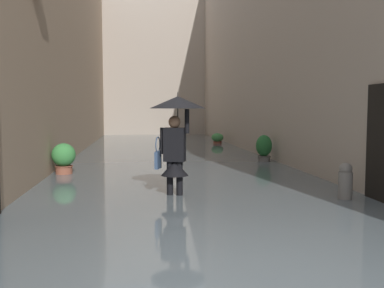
{
  "coord_description": "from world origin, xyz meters",
  "views": [
    {
      "loc": [
        0.99,
        3.5,
        1.76
      ],
      "look_at": [
        0.14,
        -3.39,
        1.2
      ],
      "focal_mm": 40.27,
      "sensor_mm": 36.0,
      "label": 1
    }
  ],
  "objects": [
    {
      "name": "potted_plant_far_left",
      "position": [
        -2.77,
        -9.12,
        0.54
      ],
      "size": [
        0.49,
        0.49,
        0.99
      ],
      "color": "#66605B",
      "rests_on": "ground_plane"
    },
    {
      "name": "potted_plant_near_right",
      "position": [
        2.82,
        -7.22,
        0.54
      ],
      "size": [
        0.57,
        0.57,
        0.94
      ],
      "color": "brown",
      "rests_on": "ground_plane"
    },
    {
      "name": "ground_plane",
      "position": [
        0.0,
        -11.65,
        0.0
      ],
      "size": [
        60.0,
        60.0,
        0.0
      ],
      "primitive_type": "plane",
      "color": "gray"
    },
    {
      "name": "building_facade_far",
      "position": [
        0.0,
        -24.2,
        4.91
      ],
      "size": [
        9.85,
        1.8,
        9.81
      ],
      "primitive_type": "cube",
      "color": "#A89989",
      "rests_on": "ground_plane"
    },
    {
      "name": "potted_plant_mid_left",
      "position": [
        -2.59,
        -15.97,
        0.38
      ],
      "size": [
        0.55,
        0.55,
        0.67
      ],
      "color": "brown",
      "rests_on": "ground_plane"
    },
    {
      "name": "building_facade_left",
      "position": [
        -4.03,
        -11.64,
        5.1
      ],
      "size": [
        2.04,
        27.3,
        10.2
      ],
      "color": "#A89989",
      "rests_on": "ground_plane"
    },
    {
      "name": "building_facade_right",
      "position": [
        4.03,
        -11.64,
        4.39
      ],
      "size": [
        2.04,
        27.3,
        8.78
      ],
      "color": "gray",
      "rests_on": "ground_plane"
    },
    {
      "name": "mooring_bollard",
      "position": [
        -2.59,
        -3.57,
        0.42
      ],
      "size": [
        0.24,
        0.24,
        0.84
      ],
      "color": "slate",
      "rests_on": "ground_plane"
    },
    {
      "name": "person_wading",
      "position": [
        0.32,
        -4.27,
        1.45
      ],
      "size": [
        1.03,
        1.03,
        2.07
      ],
      "color": "#2D2319",
      "rests_on": "ground_plane"
    },
    {
      "name": "flood_water",
      "position": [
        0.0,
        -11.65,
        0.1
      ],
      "size": [
        7.05,
        29.3,
        0.2
      ],
      "primitive_type": "cube",
      "color": "#515B60",
      "rests_on": "ground_plane"
    }
  ]
}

